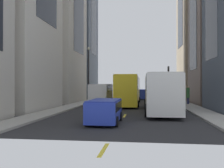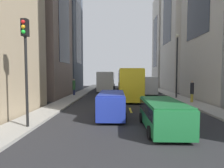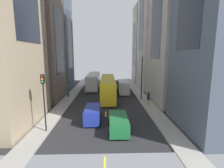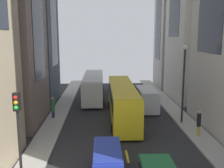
{
  "view_description": "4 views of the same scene",
  "coord_description": "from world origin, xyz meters",
  "px_view_note": "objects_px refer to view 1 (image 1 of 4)",
  "views": [
    {
      "loc": [
        -1.48,
        30.12,
        2.42
      ],
      "look_at": [
        1.82,
        4.22,
        2.58
      ],
      "focal_mm": 39.55,
      "sensor_mm": 36.0,
      "label": 1
    },
    {
      "loc": [
        -1.15,
        -24.91,
        3.01
      ],
      "look_at": [
        -1.86,
        1.44,
        1.51
      ],
      "focal_mm": 28.06,
      "sensor_mm": 36.0,
      "label": 2
    },
    {
      "loc": [
        0.19,
        -32.01,
        7.78
      ],
      "look_at": [
        1.19,
        1.64,
        1.94
      ],
      "focal_mm": 27.27,
      "sensor_mm": 36.0,
      "label": 3
    },
    {
      "loc": [
        -1.84,
        -28.4,
        8.65
      ],
      "look_at": [
        -0.55,
        3.27,
        2.86
      ],
      "focal_mm": 42.36,
      "sensor_mm": 36.0,
      "label": 4
    }
  ],
  "objects_px": {
    "car_green_0": "(128,94)",
    "traffic_light_near_corner": "(168,76)",
    "streetcar_yellow": "(129,88)",
    "pedestrian_waiting_curb": "(188,94)",
    "car_blue_1": "(144,94)",
    "delivery_van_white": "(101,93)",
    "car_blue_2": "(105,109)",
    "city_bus_white": "(160,90)",
    "pedestrian_walking_far": "(91,93)"
  },
  "relations": [
    {
      "from": "car_green_0",
      "to": "traffic_light_near_corner",
      "type": "bearing_deg",
      "value": -179.25
    },
    {
      "from": "streetcar_yellow",
      "to": "pedestrian_waiting_curb",
      "type": "relative_size",
      "value": 6.05
    },
    {
      "from": "car_blue_1",
      "to": "pedestrian_waiting_curb",
      "type": "distance_m",
      "value": 12.8
    },
    {
      "from": "pedestrian_waiting_curb",
      "to": "traffic_light_near_corner",
      "type": "distance_m",
      "value": 14.62
    },
    {
      "from": "pedestrian_waiting_curb",
      "to": "traffic_light_near_corner",
      "type": "height_order",
      "value": "traffic_light_near_corner"
    },
    {
      "from": "delivery_van_white",
      "to": "car_green_0",
      "type": "distance_m",
      "value": 17.21
    },
    {
      "from": "delivery_van_white",
      "to": "car_green_0",
      "type": "bearing_deg",
      "value": -97.07
    },
    {
      "from": "car_green_0",
      "to": "car_blue_2",
      "type": "distance_m",
      "value": 30.09
    },
    {
      "from": "streetcar_yellow",
      "to": "car_green_0",
      "type": "bearing_deg",
      "value": -86.05
    },
    {
      "from": "city_bus_white",
      "to": "streetcar_yellow",
      "type": "relative_size",
      "value": 0.88
    },
    {
      "from": "car_blue_2",
      "to": "pedestrian_waiting_curb",
      "type": "distance_m",
      "value": 17.76
    },
    {
      "from": "car_green_0",
      "to": "pedestrian_waiting_curb",
      "type": "xyz_separation_m",
      "value": [
        -8.3,
        14.21,
        0.38
      ]
    },
    {
      "from": "car_green_0",
      "to": "traffic_light_near_corner",
      "type": "height_order",
      "value": "traffic_light_near_corner"
    },
    {
      "from": "streetcar_yellow",
      "to": "car_blue_1",
      "type": "relative_size",
      "value": 3.29
    },
    {
      "from": "streetcar_yellow",
      "to": "car_blue_2",
      "type": "xyz_separation_m",
      "value": [
        0.63,
        15.87,
        -1.23
      ]
    },
    {
      "from": "city_bus_white",
      "to": "pedestrian_walking_far",
      "type": "relative_size",
      "value": 5.37
    },
    {
      "from": "car_blue_1",
      "to": "pedestrian_walking_far",
      "type": "distance_m",
      "value": 9.94
    },
    {
      "from": "delivery_van_white",
      "to": "pedestrian_waiting_curb",
      "type": "relative_size",
      "value": 2.37
    },
    {
      "from": "delivery_van_white",
      "to": "traffic_light_near_corner",
      "type": "bearing_deg",
      "value": -118.85
    },
    {
      "from": "car_green_0",
      "to": "car_blue_1",
      "type": "xyz_separation_m",
      "value": [
        -2.84,
        2.63,
        0.09
      ]
    },
    {
      "from": "car_green_0",
      "to": "city_bus_white",
      "type": "bearing_deg",
      "value": 100.59
    },
    {
      "from": "delivery_van_white",
      "to": "traffic_light_near_corner",
      "type": "distance_m",
      "value": 19.78
    },
    {
      "from": "pedestrian_waiting_curb",
      "to": "pedestrian_walking_far",
      "type": "bearing_deg",
      "value": 71.12
    },
    {
      "from": "car_blue_1",
      "to": "traffic_light_near_corner",
      "type": "xyz_separation_m",
      "value": [
        -4.5,
        -2.72,
        3.14
      ]
    },
    {
      "from": "streetcar_yellow",
      "to": "car_blue_1",
      "type": "bearing_deg",
      "value": -99.08
    },
    {
      "from": "city_bus_white",
      "to": "car_blue_2",
      "type": "height_order",
      "value": "city_bus_white"
    },
    {
      "from": "car_blue_1",
      "to": "car_blue_2",
      "type": "height_order",
      "value": "car_blue_1"
    },
    {
      "from": "pedestrian_walking_far",
      "to": "car_blue_1",
      "type": "bearing_deg",
      "value": -40.48
    },
    {
      "from": "pedestrian_waiting_curb",
      "to": "pedestrian_walking_far",
      "type": "relative_size",
      "value": 1.01
    },
    {
      "from": "streetcar_yellow",
      "to": "car_blue_1",
      "type": "height_order",
      "value": "streetcar_yellow"
    },
    {
      "from": "streetcar_yellow",
      "to": "car_blue_2",
      "type": "relative_size",
      "value": 3.28
    },
    {
      "from": "car_blue_2",
      "to": "traffic_light_near_corner",
      "type": "bearing_deg",
      "value": -103.04
    },
    {
      "from": "city_bus_white",
      "to": "car_blue_1",
      "type": "distance_m",
      "value": 20.46
    },
    {
      "from": "city_bus_white",
      "to": "car_blue_1",
      "type": "xyz_separation_m",
      "value": [
        1.47,
        -20.39,
        -0.98
      ]
    },
    {
      "from": "car_blue_2",
      "to": "traffic_light_near_corner",
      "type": "xyz_separation_m",
      "value": [
        -6.99,
        -30.18,
        3.27
      ]
    },
    {
      "from": "car_green_0",
      "to": "pedestrian_walking_far",
      "type": "bearing_deg",
      "value": 58.79
    },
    {
      "from": "traffic_light_near_corner",
      "to": "car_blue_2",
      "type": "bearing_deg",
      "value": 76.96
    },
    {
      "from": "delivery_van_white",
      "to": "car_green_0",
      "type": "height_order",
      "value": "delivery_van_white"
    },
    {
      "from": "city_bus_white",
      "to": "car_blue_2",
      "type": "relative_size",
      "value": 2.88
    },
    {
      "from": "streetcar_yellow",
      "to": "car_green_0",
      "type": "distance_m",
      "value": 14.31
    },
    {
      "from": "streetcar_yellow",
      "to": "pedestrian_waiting_curb",
      "type": "xyz_separation_m",
      "value": [
        -7.31,
        -0.02,
        -0.81
      ]
    },
    {
      "from": "car_blue_1",
      "to": "traffic_light_near_corner",
      "type": "height_order",
      "value": "traffic_light_near_corner"
    },
    {
      "from": "streetcar_yellow",
      "to": "delivery_van_white",
      "type": "relative_size",
      "value": 2.56
    },
    {
      "from": "streetcar_yellow",
      "to": "pedestrian_walking_far",
      "type": "xyz_separation_m",
      "value": [
        6.15,
        -5.7,
        -0.81
      ]
    },
    {
      "from": "streetcar_yellow",
      "to": "car_green_0",
      "type": "height_order",
      "value": "streetcar_yellow"
    },
    {
      "from": "car_blue_1",
      "to": "car_blue_2",
      "type": "distance_m",
      "value": 27.57
    },
    {
      "from": "city_bus_white",
      "to": "car_blue_1",
      "type": "relative_size",
      "value": 2.88
    },
    {
      "from": "delivery_van_white",
      "to": "car_blue_1",
      "type": "xyz_separation_m",
      "value": [
        -4.95,
        -14.44,
        -0.49
      ]
    },
    {
      "from": "car_blue_1",
      "to": "pedestrian_walking_far",
      "type": "bearing_deg",
      "value": 36.38
    },
    {
      "from": "streetcar_yellow",
      "to": "pedestrian_walking_far",
      "type": "height_order",
      "value": "streetcar_yellow"
    }
  ]
}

